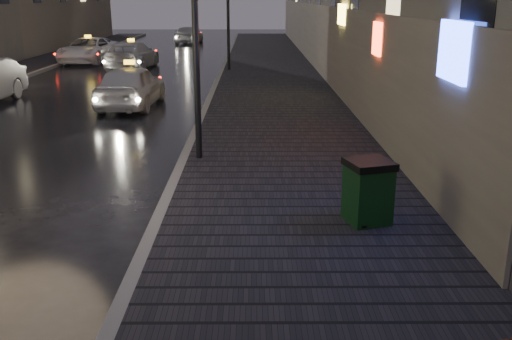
{
  "coord_description": "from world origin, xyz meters",
  "views": [
    {
      "loc": [
        3.07,
        -6.26,
        3.6
      ],
      "look_at": [
        3.11,
        2.73,
        0.85
      ],
      "focal_mm": 40.0,
      "sensor_mm": 36.0,
      "label": 1
    }
  ],
  "objects_px": {
    "lamp_near": "(195,2)",
    "trash_bin": "(368,191)",
    "car_far": "(189,35)",
    "taxi_near": "(131,86)",
    "taxi_far": "(89,50)",
    "taxi_mid": "(132,55)"
  },
  "relations": [
    {
      "from": "lamp_near",
      "to": "taxi_mid",
      "type": "relative_size",
      "value": 1.1
    },
    {
      "from": "trash_bin",
      "to": "taxi_mid",
      "type": "relative_size",
      "value": 0.21
    },
    {
      "from": "trash_bin",
      "to": "taxi_mid",
      "type": "xyz_separation_m",
      "value": [
        -8.07,
        21.28,
        0.03
      ]
    },
    {
      "from": "lamp_near",
      "to": "taxi_far",
      "type": "height_order",
      "value": "lamp_near"
    },
    {
      "from": "taxi_mid",
      "to": "taxi_far",
      "type": "height_order",
      "value": "taxi_mid"
    },
    {
      "from": "lamp_near",
      "to": "taxi_near",
      "type": "height_order",
      "value": "lamp_near"
    },
    {
      "from": "trash_bin",
      "to": "taxi_far",
      "type": "height_order",
      "value": "taxi_far"
    },
    {
      "from": "car_far",
      "to": "trash_bin",
      "type": "bearing_deg",
      "value": 108.17
    },
    {
      "from": "taxi_far",
      "to": "car_far",
      "type": "height_order",
      "value": "car_far"
    },
    {
      "from": "taxi_far",
      "to": "car_far",
      "type": "xyz_separation_m",
      "value": [
        4.17,
        13.41,
        0.01
      ]
    },
    {
      "from": "taxi_mid",
      "to": "car_far",
      "type": "height_order",
      "value": "car_far"
    },
    {
      "from": "trash_bin",
      "to": "taxi_near",
      "type": "height_order",
      "value": "taxi_near"
    },
    {
      "from": "taxi_near",
      "to": "taxi_mid",
      "type": "bearing_deg",
      "value": -76.08
    },
    {
      "from": "taxi_near",
      "to": "lamp_near",
      "type": "bearing_deg",
      "value": 115.48
    },
    {
      "from": "trash_bin",
      "to": "taxi_far",
      "type": "relative_size",
      "value": 0.2
    },
    {
      "from": "lamp_near",
      "to": "taxi_near",
      "type": "xyz_separation_m",
      "value": [
        -2.9,
        6.85,
        -2.77
      ]
    },
    {
      "from": "lamp_near",
      "to": "trash_bin",
      "type": "relative_size",
      "value": 5.21
    },
    {
      "from": "trash_bin",
      "to": "car_far",
      "type": "height_order",
      "value": "car_far"
    },
    {
      "from": "lamp_near",
      "to": "taxi_far",
      "type": "xyz_separation_m",
      "value": [
        -8.07,
        20.47,
        -2.8
      ]
    },
    {
      "from": "trash_bin",
      "to": "taxi_near",
      "type": "distance_m",
      "value": 12.17
    },
    {
      "from": "trash_bin",
      "to": "car_far",
      "type": "relative_size",
      "value": 0.25
    },
    {
      "from": "taxi_mid",
      "to": "car_far",
      "type": "distance_m",
      "value": 16.43
    }
  ]
}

